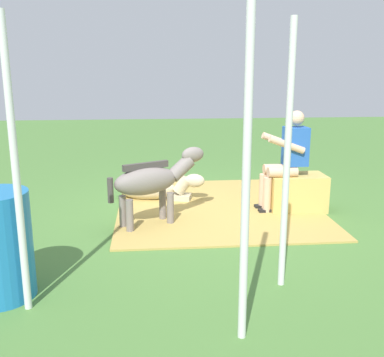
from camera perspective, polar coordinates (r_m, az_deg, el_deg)
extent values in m
plane|color=#4C7A38|center=(6.22, 2.05, -4.37)|extent=(24.00, 24.00, 0.00)
cube|color=tan|center=(6.47, 3.20, -3.56)|extent=(2.79, 2.98, 0.02)
cube|color=tan|center=(6.45, 13.02, -1.72)|extent=(0.77, 0.47, 0.50)
cylinder|color=#D8AD8C|center=(6.20, 11.33, 0.81)|extent=(0.41, 0.16, 0.14)
cylinder|color=#D8AD8C|center=(6.22, 9.45, -2.13)|extent=(0.11, 0.11, 0.50)
cube|color=black|center=(6.28, 9.37, -4.08)|extent=(0.22, 0.11, 0.06)
cylinder|color=#D8AD8C|center=(6.38, 10.76, 1.21)|extent=(0.41, 0.16, 0.14)
cylinder|color=#D8AD8C|center=(6.40, 8.93, -1.65)|extent=(0.11, 0.11, 0.50)
cube|color=black|center=(6.46, 8.86, -3.55)|extent=(0.22, 0.11, 0.06)
cube|color=#2659B2|center=(6.30, 12.91, 3.99)|extent=(0.31, 0.29, 0.52)
cylinder|color=#D8AD8C|center=(6.08, 11.86, 4.19)|extent=(0.50, 0.11, 0.26)
cylinder|color=#D8AD8C|center=(6.38, 10.91, 4.67)|extent=(0.50, 0.11, 0.26)
sphere|color=#D8AD8C|center=(6.25, 13.09, 7.43)|extent=(0.20, 0.20, 0.20)
ellipsoid|color=slate|center=(5.57, -5.80, -0.31)|extent=(0.89, 0.67, 0.34)
cylinder|color=slate|center=(5.88, -3.72, -3.33)|extent=(0.09, 0.09, 0.42)
cylinder|color=slate|center=(5.72, -2.75, -3.83)|extent=(0.09, 0.09, 0.42)
cylinder|color=slate|center=(5.65, -8.71, -4.20)|extent=(0.09, 0.09, 0.42)
cylinder|color=slate|center=(5.47, -7.85, -4.75)|extent=(0.09, 0.09, 0.42)
cylinder|color=slate|center=(5.78, -1.41, 1.29)|extent=(0.41, 0.33, 0.33)
ellipsoid|color=slate|center=(5.85, 0.09, 3.03)|extent=(0.36, 0.29, 0.20)
cube|color=#433D3A|center=(5.53, -5.85, 1.60)|extent=(0.56, 0.33, 0.08)
cylinder|color=#433D3A|center=(5.40, -10.24, -1.47)|extent=(0.07, 0.07, 0.30)
ellipsoid|color=beige|center=(6.85, -5.82, -1.17)|extent=(0.95, 0.60, 0.36)
cube|color=beige|center=(6.77, -1.36, -2.43)|extent=(0.33, 0.30, 0.10)
cylinder|color=beige|center=(6.71, -1.20, -0.87)|extent=(0.32, 0.24, 0.30)
ellipsoid|color=beige|center=(6.66, 0.32, -0.27)|extent=(0.33, 0.23, 0.20)
cube|color=beige|center=(6.78, -5.21, 0.43)|extent=(0.45, 0.19, 0.08)
cylinder|color=silver|center=(3.97, 11.90, 2.40)|extent=(0.06, 0.06, 2.34)
cylinder|color=silver|center=(3.72, -21.35, 1.01)|extent=(0.06, 0.06, 2.34)
cylinder|color=silver|center=(3.09, 6.83, -0.59)|extent=(0.06, 0.06, 2.34)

